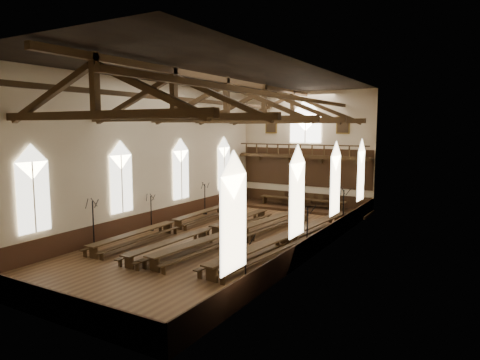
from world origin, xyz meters
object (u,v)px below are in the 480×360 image
object	(u,v)px
refectory_row_c	(242,231)
candelabrum_right_near	(246,277)
refectory_row_d	(290,237)
candelabrum_right_mid	(307,239)
candelabrum_left_far	(205,204)
candelabrum_left_mid	(151,219)
high_table	(302,200)
dais	(302,208)
candelabrum_left_near	(94,233)
candelabrum_right_far	(343,217)
refectory_row_a	(173,223)
refectory_row_b	(209,231)

from	to	relation	value
refectory_row_c	candelabrum_right_near	distance (m)	8.79
refectory_row_d	candelabrum_right_mid	world-z (taller)	candelabrum_right_mid
candelabrum_left_far	candelabrum_right_near	world-z (taller)	candelabrum_right_near
candelabrum_left_mid	candelabrum_left_far	xyz separation A→B (m)	(-0.00, 6.31, 0.03)
refectory_row_d	candelabrum_left_mid	world-z (taller)	candelabrum_left_mid
refectory_row_c	candelabrum_left_far	size ratio (longest dim) A/B	5.82
high_table	candelabrum_left_mid	size ratio (longest dim) A/B	3.02
dais	high_table	world-z (taller)	high_table
dais	candelabrum_left_near	distance (m)	18.05
refectory_row_d	candelabrum_right_mid	size ratio (longest dim) A/B	5.45
dais	candelabrum_right_far	world-z (taller)	candelabrum_right_far
high_table	candelabrum_right_mid	world-z (taller)	candelabrum_right_mid
refectory_row_a	candelabrum_left_near	size ratio (longest dim) A/B	4.97
refectory_row_d	candelabrum_right_far	size ratio (longest dim) A/B	5.24
candelabrum_left_far	candelabrum_right_far	xyz separation A→B (m)	(11.10, 0.50, 0.09)
candelabrum_left_near	refectory_row_c	bearing A→B (deg)	40.81
candelabrum_left_far	dais	bearing A→B (deg)	44.44
refectory_row_b	candelabrum_right_mid	distance (m)	6.47
dais	candelabrum_left_near	size ratio (longest dim) A/B	3.95
refectory_row_d	candelabrum_right_near	world-z (taller)	candelabrum_right_near
candelabrum_left_mid	candelabrum_right_far	distance (m)	13.02
refectory_row_c	candelabrum_right_near	world-z (taller)	candelabrum_right_near
refectory_row_a	refectory_row_d	size ratio (longest dim) A/B	0.95
high_table	candelabrum_right_far	distance (m)	7.42
refectory_row_a	candelabrum_left_mid	xyz separation A→B (m)	(-1.43, -0.49, 0.22)
candelabrum_right_mid	refectory_row_a	bearing A→B (deg)	177.84
refectory_row_d	candelabrum_left_mid	xyz separation A→B (m)	(-9.71, -1.07, 0.17)
candelabrum_left_near	candelabrum_left_far	bearing A→B (deg)	90.00
refectory_row_a	candelabrum_right_mid	distance (m)	9.68
refectory_row_b	candelabrum_left_mid	distance (m)	4.65
refectory_row_d	candelabrum_left_mid	bearing A→B (deg)	-173.68
dais	candelabrum_right_mid	bearing A→B (deg)	-66.83
candelabrum_left_near	candelabrum_right_mid	world-z (taller)	candelabrum_left_near
candelabrum_left_near	candelabrum_left_mid	xyz separation A→B (m)	(0.00, 4.87, -0.12)
refectory_row_a	candelabrum_left_mid	size ratio (longest dim) A/B	5.74
candelabrum_right_mid	refectory_row_d	bearing A→B (deg)	145.66
dais	high_table	size ratio (longest dim) A/B	1.51
candelabrum_left_far	refectory_row_c	bearing A→B (deg)	-39.98
refectory_row_c	refectory_row_d	xyz separation A→B (m)	(3.13, 0.27, 0.00)
refectory_row_c	candelabrum_left_mid	bearing A→B (deg)	-173.03
candelabrum_right_mid	candelabrum_left_near	bearing A→B (deg)	-155.79
candelabrum_left_mid	candelabrum_left_far	world-z (taller)	candelabrum_left_far
candelabrum_left_near	candelabrum_right_mid	xyz separation A→B (m)	(11.10, 4.99, -0.04)
candelabrum_left_near	candelabrum_left_far	distance (m)	11.18
refectory_row_c	dais	bearing A→B (deg)	93.12
dais	refectory_row_d	bearing A→B (deg)	-71.28
candelabrum_left_mid	dais	bearing A→B (deg)	63.90
candelabrum_left_mid	refectory_row_b	bearing A→B (deg)	1.64
candelabrum_right_mid	high_table	bearing A→B (deg)	113.17
refectory_row_c	candelabrum_right_near	xyz separation A→B (m)	(4.53, -7.53, 0.22)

